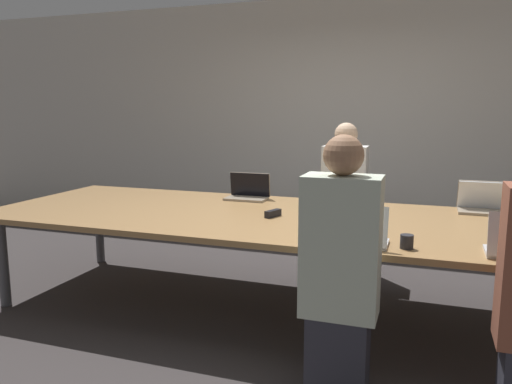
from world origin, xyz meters
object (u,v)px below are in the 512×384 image
object	(u,v)px
cup_near_midright	(407,242)
stapler	(273,213)
laptop_near_midright	(358,234)
laptop_far_center	(345,196)
person_far_center	(344,201)
laptop_far_midleft	(248,192)
person_near_midright	(340,273)
laptop_far_right	(481,203)
bottle_far_center	(307,193)

from	to	relation	value
cup_near_midright	stapler	distance (m)	1.12
laptop_near_midright	stapler	size ratio (longest dim) A/B	2.19
cup_near_midright	laptop_far_center	xyz separation A→B (m)	(-0.55, 1.22, 0.03)
cup_near_midright	stapler	size ratio (longest dim) A/B	0.52
laptop_far_center	person_far_center	bearing A→B (deg)	99.40
laptop_far_midleft	stapler	bearing A→B (deg)	-55.87
person_near_midright	laptop_far_midleft	world-z (taller)	person_near_midright
laptop_far_center	person_far_center	xyz separation A→B (m)	(-0.08, 0.47, -0.14)
cup_near_midright	laptop_far_right	distance (m)	1.34
stapler	person_far_center	bearing A→B (deg)	94.37
cup_near_midright	stapler	world-z (taller)	cup_near_midright
laptop_near_midright	stapler	xyz separation A→B (m)	(-0.70, 0.59, -0.05)
person_near_midright	stapler	xyz separation A→B (m)	(-0.65, 0.91, 0.09)
laptop_near_midright	laptop_far_right	bearing A→B (deg)	-120.81
bottle_far_center	stapler	bearing A→B (deg)	-106.65
laptop_far_right	bottle_far_center	xyz separation A→B (m)	(-1.32, -0.21, 0.04)
person_far_center	stapler	xyz separation A→B (m)	(-0.34, -1.14, 0.09)
laptop_near_midright	laptop_far_center	distance (m)	1.29
laptop_far_center	laptop_far_midleft	xyz separation A→B (m)	(-0.84, -0.04, -0.01)
laptop_far_right	stapler	size ratio (longest dim) A/B	2.20
laptop_near_midright	laptop_far_midleft	world-z (taller)	laptop_near_midright
person_near_midright	bottle_far_center	world-z (taller)	person_near_midright
laptop_near_midright	person_near_midright	xyz separation A→B (m)	(-0.04, -0.32, -0.14)
laptop_near_midright	person_far_center	bearing A→B (deg)	-78.30
person_near_midright	laptop_far_center	bearing A→B (deg)	-81.47
laptop_far_center	bottle_far_center	world-z (taller)	laptop_far_center
stapler	laptop_near_midright	bearing A→B (deg)	-19.45
laptop_near_midright	person_far_center	size ratio (longest dim) A/B	0.24
laptop_near_midright	stapler	bearing A→B (deg)	-40.44
laptop_near_midright	laptop_far_center	bearing A→B (deg)	-77.45
person_near_midright	cup_near_midright	bearing A→B (deg)	-131.61
cup_near_midright	laptop_far_center	distance (m)	1.34
bottle_far_center	cup_near_midright	bearing A→B (deg)	-51.46
person_near_midright	bottle_far_center	xyz separation A→B (m)	(-0.51, 1.39, 0.17)
person_near_midright	laptop_far_midleft	distance (m)	1.89
person_near_midright	laptop_far_center	distance (m)	1.60
laptop_far_right	laptop_far_midleft	xyz separation A→B (m)	(-1.89, -0.06, -0.00)
laptop_near_midright	laptop_far_center	xyz separation A→B (m)	(-0.28, 1.26, 0.00)
bottle_far_center	stapler	xyz separation A→B (m)	(-0.14, -0.48, -0.08)
person_far_center	stapler	distance (m)	1.19
person_far_center	bottle_far_center	distance (m)	0.71
laptop_far_center	stapler	bearing A→B (deg)	-122.22
laptop_far_right	bottle_far_center	bearing A→B (deg)	-171.12
person_near_midright	laptop_far_right	xyz separation A→B (m)	(0.81, 1.60, 0.14)
laptop_near_midright	cup_near_midright	world-z (taller)	laptop_near_midright
laptop_near_midright	cup_near_midright	distance (m)	0.28
laptop_near_midright	laptop_far_midleft	distance (m)	1.66
stapler	laptop_far_midleft	bearing A→B (deg)	145.12
person_near_midright	cup_near_midright	xyz separation A→B (m)	(0.31, 0.35, 0.11)
laptop_far_midleft	cup_near_midright	bearing A→B (deg)	-40.38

